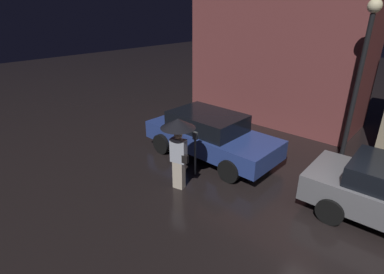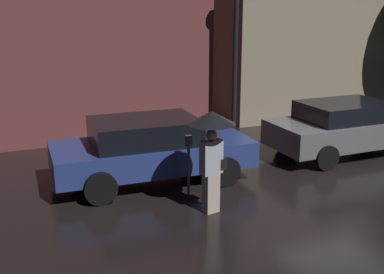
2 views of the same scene
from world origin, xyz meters
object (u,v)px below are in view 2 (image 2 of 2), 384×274
parked_car_blue (150,148)px  pedestrian_with_umbrella (212,137)px  street_lamp_near (236,32)px  parking_meter (189,160)px  parked_car_grey (347,127)px

parked_car_blue → pedestrian_with_umbrella: pedestrian_with_umbrella is taller
parked_car_blue → street_lamp_near: 4.95m
street_lamp_near → pedestrian_with_umbrella: bearing=-121.0°
parked_car_blue → pedestrian_with_umbrella: bearing=-72.9°
parked_car_blue → pedestrian_with_umbrella: 2.30m
parking_meter → street_lamp_near: bearing=52.6°
parked_car_grey → pedestrian_with_umbrella: pedestrian_with_umbrella is taller
parked_car_grey → pedestrian_with_umbrella: size_ratio=2.16×
parked_car_grey → parking_meter: parked_car_grey is taller
parked_car_grey → pedestrian_with_umbrella: bearing=-157.9°
parking_meter → pedestrian_with_umbrella: bearing=-80.3°
pedestrian_with_umbrella → parking_meter: bearing=-94.0°
parked_car_grey → street_lamp_near: street_lamp_near is taller
parking_meter → parked_car_grey: bearing=14.3°
pedestrian_with_umbrella → parked_car_blue: bearing=-88.0°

